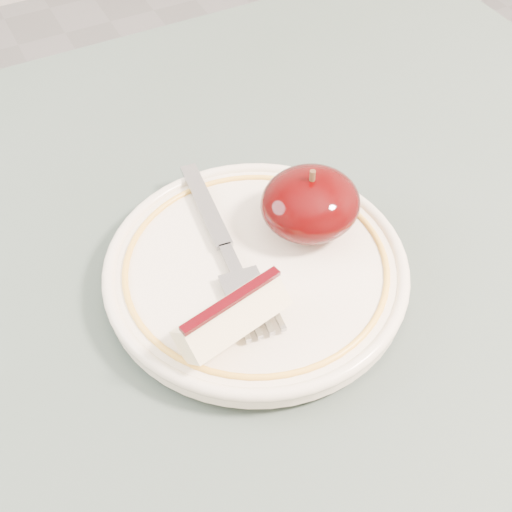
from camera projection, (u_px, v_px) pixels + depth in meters
name	position (u px, v px, depth m)	size (l,w,h in m)	color
table	(248.00, 509.00, 0.48)	(0.90, 0.90, 0.75)	brown
plate	(256.00, 270.00, 0.49)	(0.21, 0.21, 0.02)	#EEE2C8
apple_half	(310.00, 203.00, 0.49)	(0.07, 0.07, 0.05)	black
apple_wedge	(232.00, 317.00, 0.43)	(0.08, 0.05, 0.03)	beige
fork	(225.00, 247.00, 0.49)	(0.04, 0.17, 0.00)	#96999E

